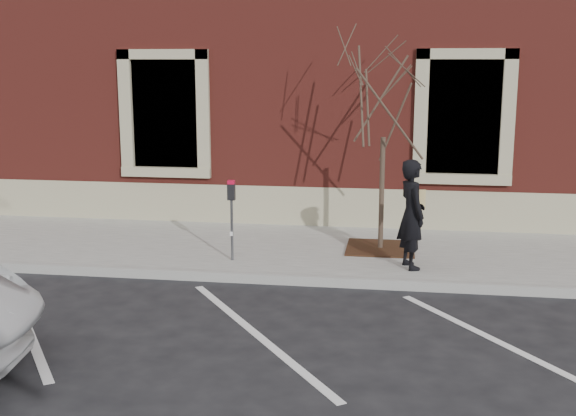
# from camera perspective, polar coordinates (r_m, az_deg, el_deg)

# --- Properties ---
(ground) EXTENTS (120.00, 120.00, 0.00)m
(ground) POSITION_cam_1_polar(r_m,az_deg,el_deg) (11.52, -0.45, -5.96)
(ground) COLOR #28282B
(ground) RESTS_ON ground
(sidewalk_near) EXTENTS (40.00, 3.50, 0.15)m
(sidewalk_near) POSITION_cam_1_polar(r_m,az_deg,el_deg) (13.16, 0.76, -3.39)
(sidewalk_near) COLOR #BBB9B0
(sidewalk_near) RESTS_ON ground
(curb_near) EXTENTS (40.00, 0.12, 0.15)m
(curb_near) POSITION_cam_1_polar(r_m,az_deg,el_deg) (11.45, -0.49, -5.68)
(curb_near) COLOR #9E9E99
(curb_near) RESTS_ON ground
(parking_stripes) EXTENTS (28.00, 4.40, 0.01)m
(parking_stripes) POSITION_cam_1_polar(r_m,az_deg,el_deg) (9.48, -2.59, -9.89)
(parking_stripes) COLOR silver
(parking_stripes) RESTS_ON ground
(building_civic) EXTENTS (40.00, 8.62, 8.00)m
(building_civic) POSITION_cam_1_polar(r_m,az_deg,el_deg) (18.68, 3.39, 13.14)
(building_civic) COLOR maroon
(building_civic) RESTS_ON ground
(man) EXTENTS (0.63, 0.76, 1.78)m
(man) POSITION_cam_1_polar(r_m,az_deg,el_deg) (11.79, 9.75, -0.49)
(man) COLOR black
(man) RESTS_ON sidewalk_near
(parking_meter) EXTENTS (0.12, 0.10, 1.37)m
(parking_meter) POSITION_cam_1_polar(r_m,az_deg,el_deg) (12.09, -4.49, 0.24)
(parking_meter) COLOR #595B60
(parking_meter) RESTS_ON sidewalk_near
(tree_grate) EXTENTS (1.21, 1.21, 0.03)m
(tree_grate) POSITION_cam_1_polar(r_m,az_deg,el_deg) (13.10, 7.30, -3.15)
(tree_grate) COLOR #381912
(tree_grate) RESTS_ON sidewalk_near
(sapling) EXTENTS (2.19, 2.19, 3.66)m
(sapling) POSITION_cam_1_polar(r_m,az_deg,el_deg) (12.70, 7.59, 8.01)
(sapling) COLOR #4A352D
(sapling) RESTS_ON sidewalk_near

